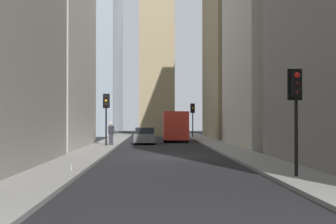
% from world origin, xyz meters
% --- Properties ---
extents(ground_plane, '(135.00, 135.00, 0.00)m').
position_xyz_m(ground_plane, '(0.00, 0.00, 0.00)').
color(ground_plane, black).
extents(sidewalk_right, '(90.00, 2.20, 0.14)m').
position_xyz_m(sidewalk_right, '(0.00, 4.50, 0.07)').
color(sidewalk_right, gray).
rests_on(sidewalk_right, ground_plane).
extents(sidewalk_left, '(90.00, 2.20, 0.14)m').
position_xyz_m(sidewalk_left, '(0.00, -4.50, 0.07)').
color(sidewalk_left, gray).
rests_on(sidewalk_left, ground_plane).
extents(building_left_midfar, '(14.36, 10.00, 22.08)m').
position_xyz_m(building_left_midfar, '(10.86, -10.60, 11.04)').
color(building_left_midfar, beige).
rests_on(building_left_midfar, ground_plane).
extents(building_left_far, '(16.28, 10.00, 18.53)m').
position_xyz_m(building_left_far, '(28.99, -10.60, 9.27)').
color(building_left_far, '#9E8966').
rests_on(building_left_far, ground_plane).
extents(delivery_truck, '(6.46, 2.25, 2.84)m').
position_xyz_m(delivery_truck, '(20.29, -1.40, 1.46)').
color(delivery_truck, red).
rests_on(delivery_truck, ground_plane).
extents(hatchback_grey, '(4.30, 1.78, 1.42)m').
position_xyz_m(hatchback_grey, '(15.62, 1.40, 0.66)').
color(hatchback_grey, slate).
rests_on(hatchback_grey, ground_plane).
extents(traffic_light_foreground, '(0.43, 0.52, 3.74)m').
position_xyz_m(traffic_light_foreground, '(-11.62, -4.25, 2.89)').
color(traffic_light_foreground, black).
rests_on(traffic_light_foreground, sidewalk_left).
extents(traffic_light_midblock, '(0.43, 0.52, 3.94)m').
position_xyz_m(traffic_light_midblock, '(10.39, 4.27, 3.03)').
color(traffic_light_midblock, black).
rests_on(traffic_light_midblock, sidewalk_right).
extents(traffic_light_far_junction, '(0.43, 0.52, 3.81)m').
position_xyz_m(traffic_light_far_junction, '(30.30, -3.84, 2.94)').
color(traffic_light_far_junction, black).
rests_on(traffic_light_far_junction, sidewalk_left).
extents(pedestrian, '(0.26, 0.44, 1.75)m').
position_xyz_m(pedestrian, '(11.09, 3.94, 1.09)').
color(pedestrian, '#33333D').
rests_on(pedestrian, sidewalk_right).
extents(discarded_bottle, '(0.07, 0.07, 0.27)m').
position_xyz_m(discarded_bottle, '(-9.47, 3.83, 0.25)').
color(discarded_bottle, '#999EA3').
rests_on(discarded_bottle, sidewalk_right).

